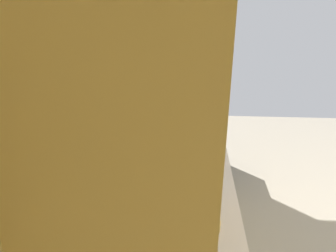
# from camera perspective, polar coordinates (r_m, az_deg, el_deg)

# --- Properties ---
(wall_back) EXTENTS (4.25, 0.12, 2.65)m
(wall_back) POSITION_cam_1_polar(r_m,az_deg,el_deg) (1.99, -7.30, 1.76)
(wall_back) COLOR #EBCD79
(wall_back) RESTS_ON ground_plane
(upper_cabinets) EXTENTS (2.01, 0.36, 0.59)m
(upper_cabinets) POSITION_cam_1_polar(r_m,az_deg,el_deg) (1.43, -1.65, 15.10)
(upper_cabinets) COLOR #EBC675
(oven_range) EXTENTS (0.61, 0.69, 1.07)m
(oven_range) POSITION_cam_1_polar(r_m,az_deg,el_deg) (3.73, 3.59, -1.66)
(oven_range) COLOR black
(oven_range) RESTS_ON ground_plane
(microwave) EXTENTS (0.48, 0.37, 0.32)m
(microwave) POSITION_cam_1_polar(r_m,az_deg,el_deg) (2.18, 2.51, -4.07)
(microwave) COLOR white
(microwave) RESTS_ON counter_run
(bowl) EXTENTS (0.20, 0.20, 0.04)m
(bowl) POSITION_cam_1_polar(r_m,az_deg,el_deg) (1.79, 5.79, -16.48)
(bowl) COLOR gold
(bowl) RESTS_ON counter_run
(kettle) EXTENTS (0.21, 0.16, 0.18)m
(kettle) POSITION_cam_1_polar(r_m,az_deg,el_deg) (2.70, 5.05, -0.23)
(kettle) COLOR #B7BABF
(kettle) RESTS_ON counter_run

